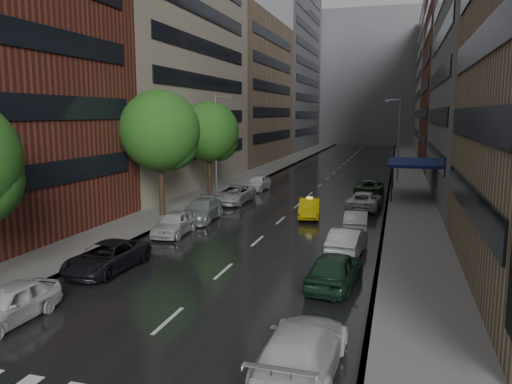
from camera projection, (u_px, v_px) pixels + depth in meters
ground at (107, 375)px, 14.42m from camera, size 220.00×220.00×0.00m
road at (332, 175)px, 61.90m from camera, size 14.00×140.00×0.01m
sidewalk_left at (262, 172)px, 64.34m from camera, size 4.00×140.00×0.15m
sidewalk_right at (408, 176)px, 59.44m from camera, size 4.00×140.00×0.15m
buildings_left at (238, 54)px, 71.85m from camera, size 8.00×108.00×38.00m
buildings_right at (463, 52)px, 61.85m from camera, size 8.05×109.10×36.00m
building_far at (369, 79)px, 124.00m from camera, size 40.00×14.00×32.00m
tree_mid at (160, 131)px, 35.54m from camera, size 5.76×5.76×9.19m
tree_far at (209, 132)px, 44.71m from camera, size 5.39×5.39×8.58m
taxi at (309, 208)px, 36.26m from camera, size 2.01×4.34×1.38m
parked_cars_left at (194, 214)px, 33.98m from camera, size 2.70×37.30×1.51m
parked_cars_right at (355, 222)px, 31.17m from camera, size 2.71×38.76×1.60m
street_lamp_left at (217, 143)px, 44.25m from camera, size 1.74×0.22×9.00m
street_lamp_right at (398, 138)px, 54.30m from camera, size 1.74×0.22×9.00m
awning at (411, 163)px, 44.73m from camera, size 4.00×8.00×3.12m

